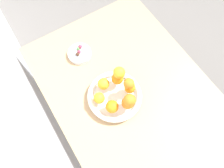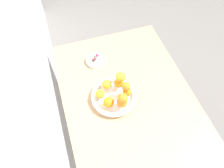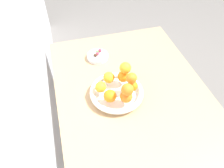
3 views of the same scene
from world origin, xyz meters
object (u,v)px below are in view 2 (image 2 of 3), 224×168
fruit_bowl (114,97)px  orange_8 (121,77)px  candy_ball_3 (94,60)px  orange_2 (119,83)px  candy_dish (95,60)px  candy_ball_0 (95,58)px  orange_1 (127,92)px  orange_0 (122,102)px  orange_3 (107,84)px  orange_7 (123,98)px  candy_ball_2 (97,55)px  orange_6 (126,87)px  orange_5 (109,102)px  dining_table (128,106)px  candy_ball_1 (93,60)px  candy_ball_4 (95,56)px  orange_4 (100,94)px

fruit_bowl → orange_8: bearing=-47.0°
candy_ball_3 → orange_2: bearing=-159.6°
candy_dish → candy_ball_0: candy_ball_0 is taller
orange_1 → orange_2: size_ratio=0.92×
orange_0 → candy_ball_0: size_ratio=3.16×
orange_0 → orange_1: (0.06, -0.05, -0.00)m
orange_3 → orange_7: orange_7 is taller
candy_ball_0 → candy_ball_2: (0.02, -0.02, 0.00)m
orange_2 → orange_8: 0.06m
candy_dish → candy_ball_2: (0.02, -0.02, 0.02)m
orange_6 → candy_ball_2: 0.36m
orange_5 → orange_7: (-0.03, -0.07, 0.06)m
dining_table → orange_7: bearing=129.4°
orange_1 → candy_ball_3: 0.33m
orange_0 → candy_ball_1: (0.38, 0.07, -0.04)m
orange_2 → candy_ball_0: size_ratio=3.09×
candy_ball_2 → fruit_bowl: bearing=-178.9°
orange_6 → candy_ball_3: size_ratio=2.90×
dining_table → orange_6: 0.21m
orange_8 → candy_ball_0: 0.28m
orange_2 → candy_ball_2: bearing=11.3°
orange_3 → candy_ball_1: size_ratio=3.89×
orange_1 → orange_7: 0.10m
orange_2 → candy_ball_4: 0.29m
orange_5 → candy_ball_2: bearing=-6.0°
orange_3 → candy_ball_0: size_ratio=3.06×
orange_7 → candy_ball_1: size_ratio=3.80×
orange_8 → candy_ball_2: bearing=12.9°
dining_table → orange_4: size_ratio=20.55×
orange_4 → orange_8: (0.04, -0.13, 0.06)m
orange_1 → candy_dish: bearing=17.2°
orange_0 → candy_ball_0: 0.39m
orange_0 → candy_ball_2: orange_0 is taller
orange_1 → dining_table: bearing=-137.0°
orange_3 → orange_1: bearing=-131.1°
dining_table → candy_dish: size_ratio=8.83×
dining_table → orange_2: orange_2 is taller
orange_7 → orange_4: bearing=45.2°
orange_0 → orange_3: (0.14, 0.04, -0.00)m
fruit_bowl → candy_ball_0: 0.31m
candy_ball_0 → orange_0: bearing=-172.5°
orange_5 → orange_7: size_ratio=1.08×
candy_dish → candy_ball_4: candy_ball_4 is taller
candy_dish → orange_1: size_ratio=2.37×
orange_7 → fruit_bowl: bearing=16.2°
orange_8 → candy_ball_3: 0.28m
orange_0 → orange_2: size_ratio=1.02×
orange_2 → orange_8: size_ratio=1.02×
dining_table → orange_8: orange_8 is taller
orange_2 → orange_8: bearing=-93.2°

